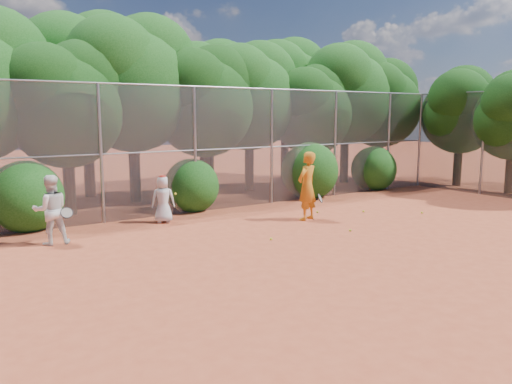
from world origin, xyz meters
TOP-DOWN VIEW (x-y plane):
  - ground at (0.00, 0.00)m, footprint 80.00×80.00m
  - fence_back at (-0.12, 6.00)m, footprint 20.05×0.09m
  - fence_side at (10.00, 3.00)m, footprint 0.09×6.09m
  - tree_2 at (-4.45, 7.83)m, footprint 3.99×3.47m
  - tree_3 at (-1.94, 8.84)m, footprint 4.89×4.26m
  - tree_4 at (0.55, 8.24)m, footprint 4.19×3.64m
  - tree_5 at (3.06, 9.04)m, footprint 4.51×3.92m
  - tree_6 at (5.55, 8.03)m, footprint 3.86×3.36m
  - tree_7 at (8.06, 8.64)m, footprint 4.77×4.14m
  - tree_8 at (10.05, 8.34)m, footprint 4.25×3.70m
  - tree_10 at (-2.93, 11.05)m, footprint 5.15×4.48m
  - tree_11 at (2.06, 10.64)m, footprint 4.64×4.03m
  - tree_12 at (6.56, 11.24)m, footprint 5.02×4.37m
  - tree_13 at (11.45, 5.03)m, footprint 3.86×3.36m
  - bush_0 at (-6.00, 6.30)m, footprint 2.00×2.00m
  - bush_1 at (-1.00, 6.30)m, footprint 1.80×1.80m
  - bush_2 at (4.00, 6.30)m, footprint 2.20×2.20m
  - bush_3 at (7.50, 6.30)m, footprint 1.90×1.90m
  - player_yellow at (1.18, 3.03)m, footprint 0.95×0.70m
  - player_teen at (-2.54, 5.07)m, footprint 0.79×0.67m
  - player_white at (-5.79, 4.25)m, footprint 0.89×0.75m
  - ball_0 at (1.19, 1.20)m, footprint 0.07×0.07m
  - ball_1 at (3.44, 2.90)m, footprint 0.07×0.07m
  - ball_2 at (4.83, 1.71)m, footprint 0.07×0.07m
  - ball_3 at (-1.14, 1.61)m, footprint 0.07×0.07m
  - ball_4 at (2.13, 3.64)m, footprint 0.07×0.07m

SIDE VIEW (x-z plane):
  - ground at x=0.00m, z-range 0.00..0.00m
  - ball_0 at x=1.19m, z-range 0.00..0.07m
  - ball_1 at x=3.44m, z-range 0.00..0.07m
  - ball_2 at x=4.83m, z-range 0.00..0.07m
  - ball_3 at x=-1.14m, z-range 0.00..0.07m
  - ball_4 at x=2.13m, z-range 0.00..0.07m
  - player_teen at x=-2.54m, z-range 0.00..1.40m
  - player_white at x=-5.79m, z-range 0.00..1.70m
  - bush_1 at x=-1.00m, z-range 0.00..1.80m
  - bush_3 at x=7.50m, z-range 0.00..1.90m
  - bush_0 at x=-6.00m, z-range 0.00..2.00m
  - player_yellow at x=1.18m, z-range 0.00..2.05m
  - bush_2 at x=4.00m, z-range 0.00..2.20m
  - fence_side at x=10.00m, z-range 0.04..4.06m
  - fence_back at x=-0.12m, z-range 0.04..4.06m
  - tree_6 at x=5.55m, z-range 0.82..6.11m
  - tree_13 at x=11.45m, z-range 0.82..6.11m
  - tree_2 at x=-4.45m, z-range 0.85..6.32m
  - tree_4 at x=0.55m, z-range 0.89..6.62m
  - tree_8 at x=10.05m, z-range 0.91..6.73m
  - tree_5 at x=3.06m, z-range 0.96..7.13m
  - tree_11 at x=2.06m, z-range 0.99..7.34m
  - tree_7 at x=8.06m, z-range 1.02..7.54m
  - tree_3 at x=-1.94m, z-range 1.04..7.75m
  - tree_12 at x=6.56m, z-range 1.07..7.95m
  - tree_10 at x=-2.93m, z-range 1.10..8.16m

